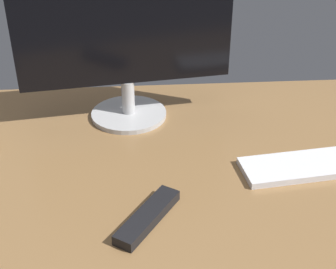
{
  "coord_description": "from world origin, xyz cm",
  "views": [
    {
      "loc": [
        -4.42,
        -102.58,
        69.95
      ],
      "look_at": [
        2.96,
        0.21,
        8.0
      ],
      "focal_mm": 51.6,
      "sensor_mm": 36.0,
      "label": 1
    }
  ],
  "objects": [
    {
      "name": "keyboard",
      "position": [
        37.92,
        -8.18,
        2.82
      ],
      "size": [
        36.49,
        15.46,
        1.64
      ],
      "primitive_type": "cube",
      "rotation": [
        0.0,
        0.0,
        0.12
      ],
      "color": "white",
      "rests_on": "desk"
    },
    {
      "name": "tv_remote",
      "position": [
        -3.08,
        -24.8,
        3.17
      ],
      "size": [
        14.69,
        18.57,
        2.34
      ],
      "primitive_type": "cube",
      "rotation": [
        0.0,
        0.0,
        0.97
      ],
      "color": "black",
      "rests_on": "desk"
    },
    {
      "name": "monitor",
      "position": [
        -6.95,
        21.42,
        27.16
      ],
      "size": [
        58.19,
        21.76,
        46.05
      ],
      "rotation": [
        0.0,
        0.0,
        0.14
      ],
      "color": "#BEBEBE",
      "rests_on": "desk"
    },
    {
      "name": "desk",
      "position": [
        0.0,
        0.0,
        1.0
      ],
      "size": [
        140.0,
        84.0,
        2.0
      ],
      "primitive_type": "cube",
      "color": "olive",
      "rests_on": "ground"
    }
  ]
}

